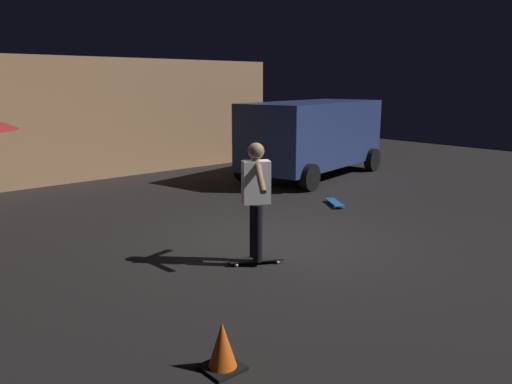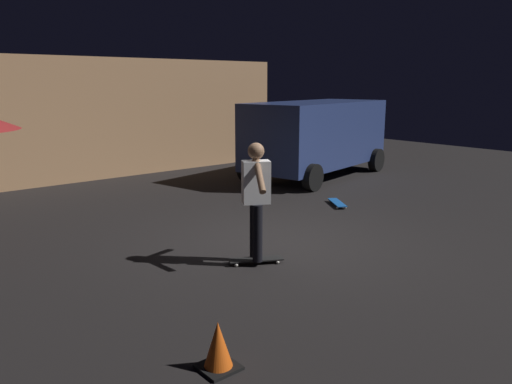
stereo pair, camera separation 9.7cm
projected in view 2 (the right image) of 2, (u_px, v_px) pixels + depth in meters
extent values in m
plane|color=black|center=(278.00, 240.00, 8.27)|extent=(28.00, 28.00, 0.00)
cube|color=#AD7F56|center=(73.00, 116.00, 14.53)|extent=(11.65, 3.73, 3.19)
cube|color=navy|center=(316.00, 133.00, 13.70)|extent=(4.89, 2.80, 1.70)
cube|color=black|center=(356.00, 116.00, 15.38)|extent=(0.42, 1.72, 0.64)
cylinder|color=black|center=(318.00, 154.00, 15.83)|extent=(0.69, 0.35, 0.66)
cylinder|color=black|center=(376.00, 160.00, 14.63)|extent=(0.69, 0.35, 0.66)
cylinder|color=black|center=(248.00, 169.00, 13.13)|extent=(0.69, 0.35, 0.66)
cylinder|color=black|center=(313.00, 177.00, 11.94)|extent=(0.69, 0.35, 0.66)
cube|color=black|center=(256.00, 259.00, 7.21)|extent=(0.78, 0.55, 0.02)
sphere|color=silver|center=(275.00, 258.00, 7.36)|extent=(0.05, 0.05, 0.05)
sphere|color=silver|center=(278.00, 262.00, 7.20)|extent=(0.05, 0.05, 0.05)
sphere|color=silver|center=(234.00, 261.00, 7.25)|extent=(0.05, 0.05, 0.05)
sphere|color=silver|center=(236.00, 265.00, 7.08)|extent=(0.05, 0.05, 0.05)
cube|color=#1959B2|center=(337.00, 203.00, 10.61)|extent=(0.59, 0.77, 0.02)
sphere|color=silver|center=(329.00, 201.00, 10.89)|extent=(0.05, 0.05, 0.05)
sphere|color=silver|center=(337.00, 201.00, 10.92)|extent=(0.05, 0.05, 0.05)
sphere|color=silver|center=(337.00, 208.00, 10.31)|extent=(0.05, 0.05, 0.05)
sphere|color=silver|center=(345.00, 207.00, 10.34)|extent=(0.05, 0.05, 0.05)
cylinder|color=black|center=(255.00, 229.00, 7.23)|extent=(0.14, 0.14, 0.82)
cylinder|color=black|center=(258.00, 233.00, 7.02)|extent=(0.14, 0.14, 0.82)
cube|color=white|center=(256.00, 182.00, 6.97)|extent=(0.44, 0.38, 0.60)
sphere|color=#936B4C|center=(256.00, 151.00, 6.88)|extent=(0.23, 0.23, 0.23)
cylinder|color=#936B4C|center=(253.00, 169.00, 7.15)|extent=(0.34, 0.52, 0.46)
cylinder|color=#936B4C|center=(259.00, 174.00, 6.73)|extent=(0.34, 0.52, 0.46)
cube|color=black|center=(218.00, 367.00, 4.57)|extent=(0.34, 0.34, 0.03)
cone|color=#EA5914|center=(218.00, 345.00, 4.52)|extent=(0.28, 0.28, 0.46)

